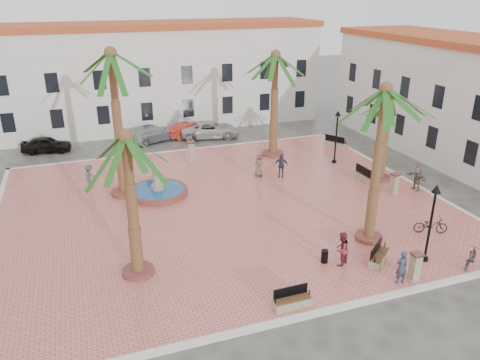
{
  "coord_description": "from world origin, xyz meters",
  "views": [
    {
      "loc": [
        -7.72,
        -24.53,
        12.25
      ],
      "look_at": [
        1.0,
        0.0,
        1.6
      ],
      "focal_mm": 35.0,
      "sensor_mm": 36.0,
      "label": 1
    }
  ],
  "objects_px": {
    "cyclist_a": "(401,267)",
    "car_white": "(210,129)",
    "bollard_e": "(395,184)",
    "fountain": "(158,191)",
    "bench_e": "(366,177)",
    "car_red": "(189,130)",
    "pedestrian_north": "(90,176)",
    "bench_s": "(292,302)",
    "palm_nw": "(112,70)",
    "bench_se": "(379,257)",
    "palm_s": "(384,106)",
    "lamppost_s": "(433,210)",
    "bollard_se": "(415,266)",
    "car_silver": "(153,133)",
    "palm_sw": "(127,154)",
    "car_black": "(46,144)",
    "cyclist_b": "(341,249)",
    "bicycle_a": "(431,225)",
    "bicycle_b": "(471,257)",
    "pedestrian_fountain_a": "(259,164)",
    "pedestrian_east": "(417,178)",
    "lamppost_e": "(337,128)",
    "palm_e": "(389,108)",
    "bench_ne": "(336,143)",
    "palm_ne": "(275,67)",
    "pedestrian_fountain_b": "(281,165)",
    "litter_bin": "(325,256)",
    "bollard_n": "(191,151)"
  },
  "relations": [
    {
      "from": "car_black",
      "to": "palm_s",
      "type": "bearing_deg",
      "value": -133.82
    },
    {
      "from": "cyclist_a",
      "to": "car_red",
      "type": "height_order",
      "value": "cyclist_a"
    },
    {
      "from": "palm_nw",
      "to": "bench_e",
      "type": "relative_size",
      "value": 4.55
    },
    {
      "from": "palm_e",
      "to": "bench_ne",
      "type": "bearing_deg",
      "value": 83.97
    },
    {
      "from": "fountain",
      "to": "lamppost_e",
      "type": "distance_m",
      "value": 13.86
    },
    {
      "from": "palm_ne",
      "to": "lamppost_s",
      "type": "distance_m",
      "value": 17.16
    },
    {
      "from": "car_red",
      "to": "car_silver",
      "type": "bearing_deg",
      "value": 85.35
    },
    {
      "from": "fountain",
      "to": "pedestrian_north",
      "type": "bearing_deg",
      "value": 146.49
    },
    {
      "from": "bench_ne",
      "to": "pedestrian_north",
      "type": "distance_m",
      "value": 19.73
    },
    {
      "from": "bollard_e",
      "to": "cyclist_a",
      "type": "height_order",
      "value": "cyclist_a"
    },
    {
      "from": "bollard_se",
      "to": "car_black",
      "type": "xyz_separation_m",
      "value": [
        -15.99,
        24.97,
        -0.2
      ]
    },
    {
      "from": "cyclist_a",
      "to": "bench_ne",
      "type": "bearing_deg",
      "value": -109.4
    },
    {
      "from": "bicycle_b",
      "to": "cyclist_a",
      "type": "bearing_deg",
      "value": 61.1
    },
    {
      "from": "lamppost_s",
      "to": "pedestrian_fountain_b",
      "type": "relative_size",
      "value": 2.36
    },
    {
      "from": "bench_ne",
      "to": "pedestrian_fountain_b",
      "type": "distance_m",
      "value": 8.45
    },
    {
      "from": "bench_e",
      "to": "palm_nw",
      "type": "bearing_deg",
      "value": 76.12
    },
    {
      "from": "palm_nw",
      "to": "car_black",
      "type": "relative_size",
      "value": 2.39
    },
    {
      "from": "palm_nw",
      "to": "palm_s",
      "type": "height_order",
      "value": "palm_nw"
    },
    {
      "from": "palm_e",
      "to": "bench_se",
      "type": "xyz_separation_m",
      "value": [
        -6.36,
        -8.93,
        -4.7
      ]
    },
    {
      "from": "palm_nw",
      "to": "bench_s",
      "type": "bearing_deg",
      "value": -69.83
    },
    {
      "from": "bench_ne",
      "to": "litter_bin",
      "type": "height_order",
      "value": "bench_ne"
    },
    {
      "from": "bench_s",
      "to": "car_silver",
      "type": "distance_m",
      "value": 24.99
    },
    {
      "from": "lamppost_e",
      "to": "car_red",
      "type": "height_order",
      "value": "lamppost_e"
    },
    {
      "from": "pedestrian_north",
      "to": "car_black",
      "type": "bearing_deg",
      "value": 40.91
    },
    {
      "from": "pedestrian_north",
      "to": "bench_s",
      "type": "bearing_deg",
      "value": -132.55
    },
    {
      "from": "bollard_e",
      "to": "cyclist_b",
      "type": "relative_size",
      "value": 0.83
    },
    {
      "from": "fountain",
      "to": "bench_e",
      "type": "xyz_separation_m",
      "value": [
        13.71,
        -2.58,
        0.03
      ]
    },
    {
      "from": "pedestrian_east",
      "to": "pedestrian_fountain_a",
      "type": "bearing_deg",
      "value": -129.4
    },
    {
      "from": "bollard_n",
      "to": "bench_e",
      "type": "bearing_deg",
      "value": -37.85
    },
    {
      "from": "bench_e",
      "to": "pedestrian_fountain_a",
      "type": "bearing_deg",
      "value": 60.43
    },
    {
      "from": "bench_se",
      "to": "bicycle_a",
      "type": "height_order",
      "value": "bicycle_a"
    },
    {
      "from": "bench_se",
      "to": "cyclist_b",
      "type": "bearing_deg",
      "value": 129.02
    },
    {
      "from": "cyclist_a",
      "to": "car_white",
      "type": "relative_size",
      "value": 0.31
    },
    {
      "from": "palm_nw",
      "to": "bench_ne",
      "type": "bearing_deg",
      "value": 12.81
    },
    {
      "from": "bicycle_a",
      "to": "bicycle_b",
      "type": "distance_m",
      "value": 3.33
    },
    {
      "from": "palm_s",
      "to": "bollard_se",
      "type": "xyz_separation_m",
      "value": [
        -0.2,
        -3.82,
        -6.35
      ]
    },
    {
      "from": "bench_s",
      "to": "bicycle_a",
      "type": "distance_m",
      "value": 10.2
    },
    {
      "from": "bench_e",
      "to": "lamppost_e",
      "type": "height_order",
      "value": "lamppost_e"
    },
    {
      "from": "bench_se",
      "to": "pedestrian_north",
      "type": "bearing_deg",
      "value": 93.28
    },
    {
      "from": "palm_nw",
      "to": "bollard_se",
      "type": "height_order",
      "value": "palm_nw"
    },
    {
      "from": "bollard_n",
      "to": "car_black",
      "type": "relative_size",
      "value": 0.41
    },
    {
      "from": "bench_e",
      "to": "car_white",
      "type": "relative_size",
      "value": 0.39
    },
    {
      "from": "car_silver",
      "to": "car_white",
      "type": "bearing_deg",
      "value": -119.47
    },
    {
      "from": "palm_sw",
      "to": "car_black",
      "type": "xyz_separation_m",
      "value": [
        -4.4,
        20.32,
        -5.27
      ]
    },
    {
      "from": "bench_s",
      "to": "bollard_se",
      "type": "relative_size",
      "value": 1.21
    },
    {
      "from": "bench_e",
      "to": "cyclist_a",
      "type": "bearing_deg",
      "value": 151.48
    },
    {
      "from": "lamppost_s",
      "to": "car_white",
      "type": "height_order",
      "value": "lamppost_s"
    },
    {
      "from": "car_red",
      "to": "bollard_e",
      "type": "bearing_deg",
      "value": -159.72
    },
    {
      "from": "palm_s",
      "to": "lamppost_s",
      "type": "relative_size",
      "value": 2.07
    },
    {
      "from": "fountain",
      "to": "litter_bin",
      "type": "xyz_separation_m",
      "value": [
        6.04,
        -10.6,
        0.06
      ]
    }
  ]
}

